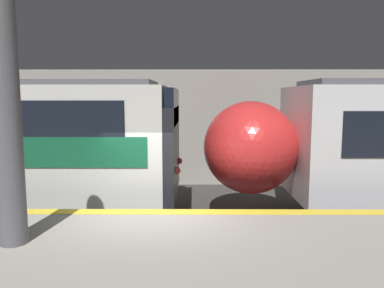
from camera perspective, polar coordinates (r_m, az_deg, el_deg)
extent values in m
plane|color=#33302D|center=(7.73, -5.70, -17.90)|extent=(120.00, 120.00, 0.00)
cube|color=gold|center=(7.19, -5.94, -10.23)|extent=(40.00, 0.30, 0.01)
cube|color=#9E998E|center=(13.90, -2.85, 2.46)|extent=(50.00, 0.15, 4.26)
cylinder|color=#56565B|center=(5.93, -26.44, 4.40)|extent=(0.40, 0.40, 3.88)
ellipsoid|color=red|center=(9.84, 8.86, -0.47)|extent=(2.42, 2.80, 2.39)
sphere|color=#F2EFCC|center=(9.81, 3.31, -2.94)|extent=(0.20, 0.20, 0.20)
cube|color=black|center=(9.76, -3.06, -0.97)|extent=(0.25, 2.98, 2.27)
cube|color=black|center=(9.67, -3.11, 5.72)|extent=(0.25, 2.68, 0.91)
sphere|color=#EA4C42|center=(9.15, -2.33, -4.04)|extent=(0.18, 0.18, 0.18)
sphere|color=#EA4C42|center=(10.49, -1.98, -2.59)|extent=(0.18, 0.18, 0.18)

